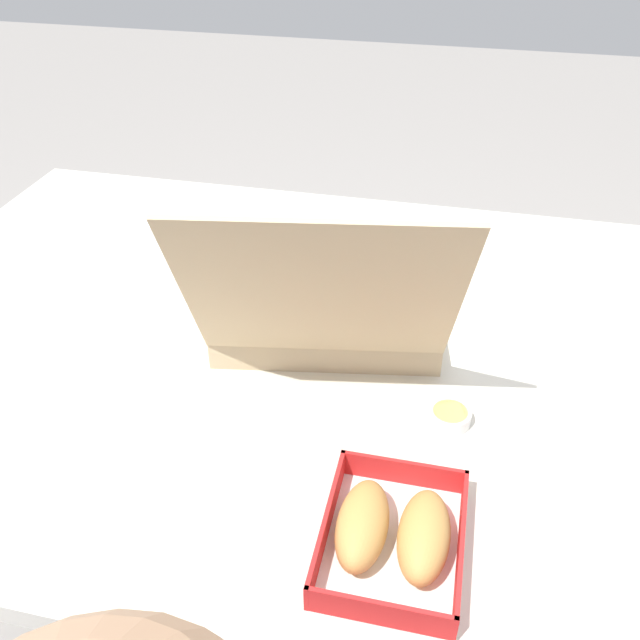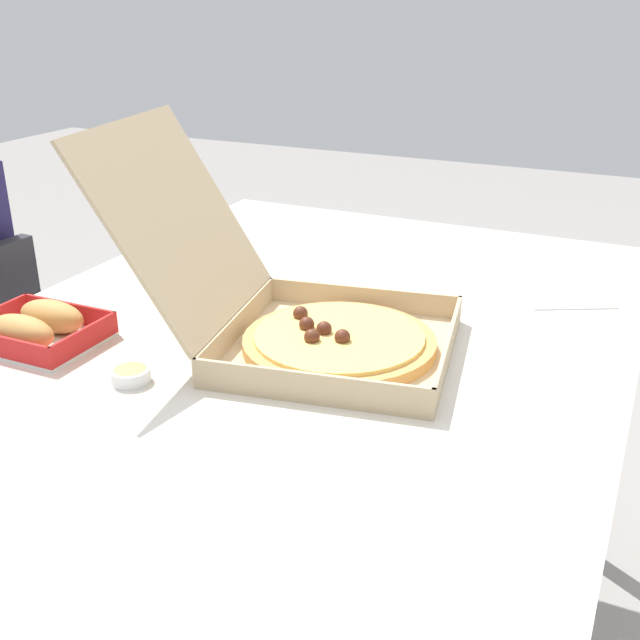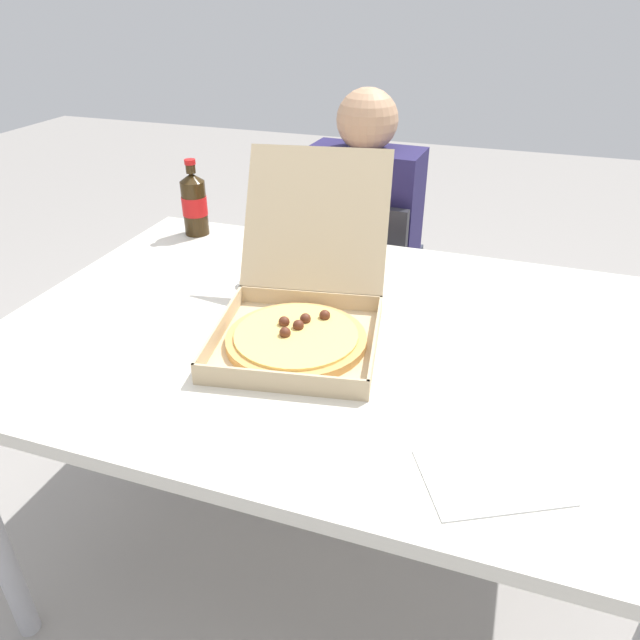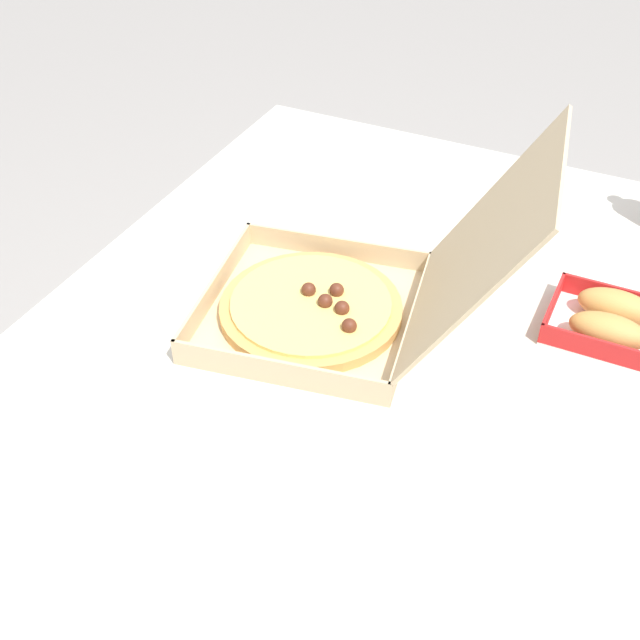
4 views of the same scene
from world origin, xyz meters
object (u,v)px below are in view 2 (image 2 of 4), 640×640
(pizza_box_open, at_px, (310,321))
(dipping_sauce_cup, at_px, (131,375))
(paper_menu, at_px, (557,287))
(bread_side_box, at_px, (37,327))

(pizza_box_open, height_order, dipping_sauce_cup, pizza_box_open)
(paper_menu, bearing_deg, dipping_sauce_cup, 114.92)
(pizza_box_open, relative_size, paper_menu, 2.65)
(pizza_box_open, distance_m, dipping_sauce_cup, 0.28)
(bread_side_box, bearing_deg, pizza_box_open, -68.42)
(pizza_box_open, relative_size, dipping_sauce_cup, 9.94)
(bread_side_box, xyz_separation_m, dipping_sauce_cup, (-0.05, -0.21, -0.01))
(paper_menu, xyz_separation_m, dipping_sauce_cup, (-0.63, 0.49, 0.01))
(bread_side_box, relative_size, dipping_sauce_cup, 3.40)
(pizza_box_open, distance_m, bread_side_box, 0.43)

